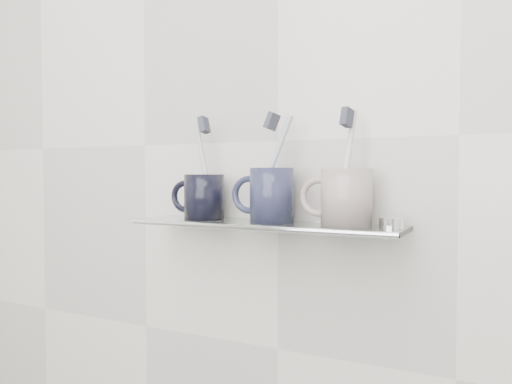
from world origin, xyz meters
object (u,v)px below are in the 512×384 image
Objects in this scene: shelf_glass at (264,225)px; mug_center at (272,195)px; mug_left at (204,197)px; mug_right at (346,197)px.

shelf_glass is 5.11× the size of mug_center.
mug_left is 0.90× the size of mug_right.
mug_center reaches higher than mug_right.
mug_center is (0.14, 0.00, 0.01)m from mug_left.
shelf_glass is at bearing -140.03° from mug_center.
mug_center reaches higher than mug_left.
shelf_glass is 5.79× the size of mug_left.
mug_right is (0.14, 0.00, -0.00)m from mug_center.
mug_center is at bearing -24.05° from mug_left.
shelf_glass is 5.23× the size of mug_right.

